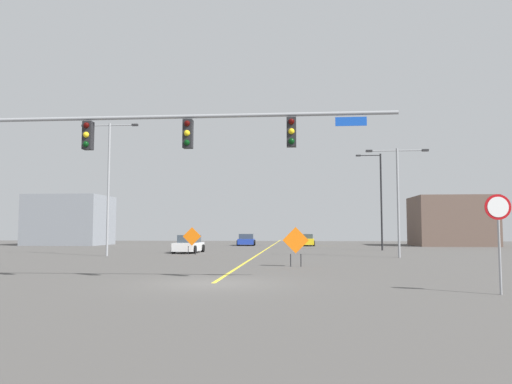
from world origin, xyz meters
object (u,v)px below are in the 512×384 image
object	(u,v)px
traffic_signal_assembly	(137,144)
car_blue_near	(246,240)
street_lamp_mid_right	(109,178)
street_lamp_near_right	(379,197)
stop_sign	(498,224)
street_lamp_mid_left	(398,191)
construction_sign_right_shoulder	(192,237)
construction_sign_left_shoulder	(296,242)
car_yellow_distant	(305,240)
car_white_passing	(189,245)

from	to	relation	value
traffic_signal_assembly	car_blue_near	xyz separation A→B (m)	(-0.25, 41.11, -4.36)
street_lamp_mid_right	street_lamp_near_right	bearing A→B (deg)	28.13
stop_sign	street_lamp_mid_left	xyz separation A→B (m)	(0.97, 18.98, 2.45)
construction_sign_right_shoulder	construction_sign_left_shoulder	size ratio (longest dim) A/B	1.03
construction_sign_right_shoulder	traffic_signal_assembly	bearing A→B (deg)	-83.72
car_yellow_distant	street_lamp_mid_left	bearing A→B (deg)	-76.06
car_yellow_distant	traffic_signal_assembly	bearing A→B (deg)	-99.51
stop_sign	car_yellow_distant	world-z (taller)	stop_sign
street_lamp_mid_left	car_white_passing	bearing A→B (deg)	160.01
construction_sign_right_shoulder	construction_sign_left_shoulder	world-z (taller)	construction_sign_right_shoulder
traffic_signal_assembly	construction_sign_left_shoulder	distance (m)	10.56
street_lamp_mid_right	stop_sign	bearing A→B (deg)	-44.52
street_lamp_mid_right	traffic_signal_assembly	bearing A→B (deg)	-65.29
street_lamp_mid_right	street_lamp_near_right	xyz separation A→B (m)	(21.16, 11.31, -0.75)
street_lamp_mid_left	construction_sign_left_shoulder	xyz separation A→B (m)	(-6.97, -8.67, -3.25)
stop_sign	car_blue_near	bearing A→B (deg)	105.45
construction_sign_right_shoulder	street_lamp_mid_left	bearing A→B (deg)	-9.92
street_lamp_mid_left	car_yellow_distant	bearing A→B (deg)	103.94
traffic_signal_assembly	car_blue_near	distance (m)	41.34
street_lamp_mid_left	construction_sign_left_shoulder	distance (m)	11.59
construction_sign_right_shoulder	construction_sign_left_shoulder	distance (m)	13.74
stop_sign	construction_sign_right_shoulder	bearing A→B (deg)	122.72
street_lamp_mid_left	traffic_signal_assembly	bearing A→B (deg)	-127.25
car_blue_near	traffic_signal_assembly	bearing A→B (deg)	-89.65
construction_sign_left_shoulder	car_yellow_distant	xyz separation A→B (m)	(1.05, 32.49, -0.62)
street_lamp_near_right	car_white_passing	distance (m)	17.93
street_lamp_mid_left	car_blue_near	size ratio (longest dim) A/B	1.75
construction_sign_left_shoulder	car_yellow_distant	distance (m)	32.51
construction_sign_right_shoulder	street_lamp_mid_right	bearing A→B (deg)	-157.26
construction_sign_right_shoulder	car_blue_near	distance (m)	21.90
stop_sign	car_white_passing	distance (m)	28.84
construction_sign_right_shoulder	car_blue_near	world-z (taller)	construction_sign_right_shoulder
stop_sign	traffic_signal_assembly	bearing A→B (deg)	169.03
car_blue_near	car_yellow_distant	xyz separation A→B (m)	(7.04, -0.59, -0.01)
car_blue_near	construction_sign_left_shoulder	bearing A→B (deg)	-79.74
construction_sign_left_shoulder	street_lamp_mid_right	bearing A→B (deg)	146.68
street_lamp_mid_left	car_blue_near	xyz separation A→B (m)	(-12.95, 24.40, -3.87)
construction_sign_left_shoulder	car_yellow_distant	size ratio (longest dim) A/B	0.46
street_lamp_near_right	construction_sign_left_shoulder	distance (m)	21.90
car_blue_near	stop_sign	bearing A→B (deg)	-74.55
construction_sign_right_shoulder	street_lamp_near_right	bearing A→B (deg)	29.98
street_lamp_mid_right	street_lamp_near_right	distance (m)	24.00
traffic_signal_assembly	stop_sign	size ratio (longest dim) A/B	5.14
stop_sign	car_white_passing	xyz separation A→B (m)	(-14.80, 24.71, -1.41)
traffic_signal_assembly	car_white_passing	xyz separation A→B (m)	(-3.06, 22.44, -4.35)
car_blue_near	car_yellow_distant	distance (m)	7.07
car_white_passing	construction_sign_right_shoulder	bearing A→B (deg)	-73.39
street_lamp_mid_left	car_white_passing	xyz separation A→B (m)	(-15.76, 5.73, -3.86)
street_lamp_mid_left	street_lamp_mid_right	size ratio (longest dim) A/B	0.77
street_lamp_mid_left	car_white_passing	world-z (taller)	street_lamp_mid_left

